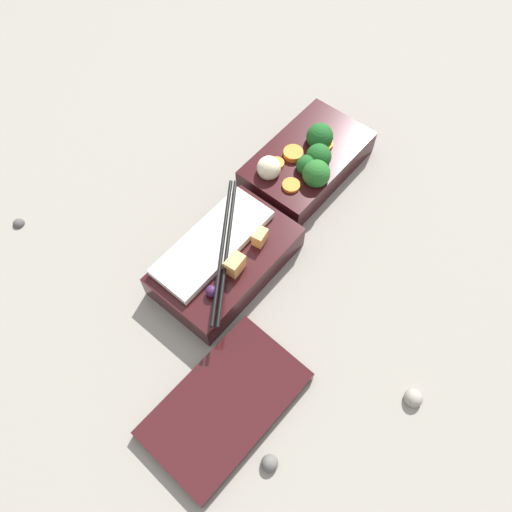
% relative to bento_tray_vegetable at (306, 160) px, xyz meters
% --- Properties ---
extents(ground_plane, '(3.00, 3.00, 0.00)m').
position_rel_bento_tray_vegetable_xyz_m(ground_plane, '(0.12, -0.00, -0.03)').
color(ground_plane, gray).
extents(bento_tray_vegetable, '(0.21, 0.12, 0.08)m').
position_rel_bento_tray_vegetable_xyz_m(bento_tray_vegetable, '(0.00, 0.00, 0.00)').
color(bento_tray_vegetable, black).
rests_on(bento_tray_vegetable, ground_plane).
extents(bento_tray_rice, '(0.21, 0.14, 0.07)m').
position_rel_bento_tray_vegetable_xyz_m(bento_tray_rice, '(0.22, 0.02, -0.00)').
color(bento_tray_rice, black).
rests_on(bento_tray_rice, ground_plane).
extents(bento_lid, '(0.21, 0.13, 0.02)m').
position_rel_bento_tray_vegetable_xyz_m(bento_lid, '(0.36, 0.15, -0.02)').
color(bento_lid, black).
rests_on(bento_lid, ground_plane).
extents(pebble_0, '(0.02, 0.02, 0.02)m').
position_rel_bento_tray_vegetable_xyz_m(pebble_0, '(0.38, 0.24, -0.02)').
color(pebble_0, '#595651').
rests_on(pebble_0, ground_plane).
extents(pebble_1, '(0.02, 0.02, 0.02)m').
position_rel_bento_tray_vegetable_xyz_m(pebble_1, '(0.21, 0.33, -0.02)').
color(pebble_1, gray).
rests_on(pebble_1, ground_plane).
extents(pebble_2, '(0.02, 0.02, 0.02)m').
position_rel_bento_tray_vegetable_xyz_m(pebble_2, '(0.36, -0.27, -0.02)').
color(pebble_2, '#474442').
rests_on(pebble_2, ground_plane).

